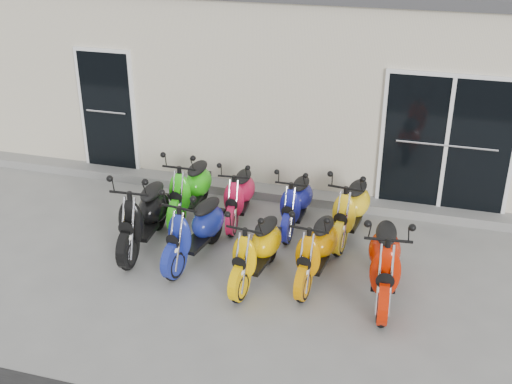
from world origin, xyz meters
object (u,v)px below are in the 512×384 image
scooter_front_blue (194,221)px  scooter_front_orange_b (316,241)px  scooter_back_red (239,188)px  scooter_front_black (143,207)px  scooter_front_orange_a (256,242)px  scooter_front_red (386,252)px  scooter_back_yellow (351,201)px  scooter_back_blue (296,195)px  scooter_back_green (189,181)px

scooter_front_blue → scooter_front_orange_b: size_ratio=1.05×
scooter_back_red → scooter_front_black: bearing=-137.3°
scooter_front_orange_a → scooter_back_red: scooter_front_orange_a is taller
scooter_front_black → scooter_front_blue: scooter_front_black is taller
scooter_front_black → scooter_front_red: 3.47m
scooter_front_blue → scooter_front_orange_b: bearing=7.8°
scooter_front_orange_b → scooter_back_yellow: scooter_back_yellow is taller
scooter_back_yellow → scooter_front_orange_b: bearing=-95.6°
scooter_back_blue → scooter_back_yellow: scooter_back_yellow is taller
scooter_back_green → scooter_back_blue: (1.70, 0.08, -0.06)m
scooter_front_red → scooter_back_blue: (-1.49, 1.49, -0.10)m
scooter_front_black → scooter_front_orange_b: size_ratio=1.13×
scooter_front_blue → scooter_front_orange_b: scooter_front_blue is taller
scooter_front_blue → scooter_front_orange_a: 1.00m
scooter_front_blue → scooter_back_blue: 1.73m
scooter_front_blue → scooter_front_red: size_ratio=0.93×
scooter_front_red → scooter_back_blue: bearing=129.5°
scooter_back_blue → scooter_front_black: bearing=-148.0°
scooter_back_green → scooter_back_blue: scooter_back_green is taller
scooter_front_red → scooter_back_yellow: (-0.65, 1.42, -0.05)m
scooter_front_orange_b → scooter_back_red: size_ratio=1.04×
scooter_front_orange_a → scooter_back_yellow: bearing=62.5°
scooter_front_black → scooter_back_yellow: (2.82, 1.12, -0.05)m
scooter_front_red → scooter_front_black: bearing=169.6°
scooter_back_green → scooter_back_blue: 1.70m
scooter_front_blue → scooter_back_yellow: bearing=40.6°
scooter_front_black → scooter_back_green: scooter_front_black is taller
scooter_front_orange_a → scooter_back_green: 2.13m
scooter_back_red → scooter_back_blue: (0.91, 0.01, -0.00)m
scooter_front_black → scooter_front_orange_b: (2.55, -0.14, -0.07)m
scooter_back_blue → scooter_front_orange_b: bearing=-65.6°
scooter_back_green → scooter_front_red: bearing=-24.2°
scooter_front_orange_a → scooter_back_blue: scooter_front_orange_a is taller
scooter_front_orange_b → scooter_back_green: bearing=156.2°
scooter_front_orange_a → scooter_back_green: bearing=142.4°
scooter_front_orange_b → scooter_back_red: (-1.49, 1.33, -0.02)m
scooter_front_orange_a → scooter_back_blue: bearing=90.4°
scooter_back_green → scooter_back_yellow: size_ratio=1.02×
scooter_back_green → scooter_back_red: bearing=5.3°
scooter_front_orange_b → scooter_back_green: scooter_back_green is taller
scooter_front_black → scooter_front_blue: size_ratio=1.07×
scooter_front_blue → scooter_back_red: size_ratio=1.09×
scooter_front_blue → scooter_back_blue: (1.14, 1.31, -0.06)m
scooter_front_blue → scooter_front_red: bearing=4.7°
scooter_front_red → scooter_back_red: size_ratio=1.17×
scooter_front_blue → scooter_front_black: bearing=-179.2°
scooter_front_black → scooter_front_orange_a: bearing=-15.6°
scooter_front_black → scooter_front_blue: 0.84m
scooter_front_orange_a → scooter_back_green: size_ratio=0.95×
scooter_front_orange_a → scooter_back_red: (-0.74, 1.56, -0.03)m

